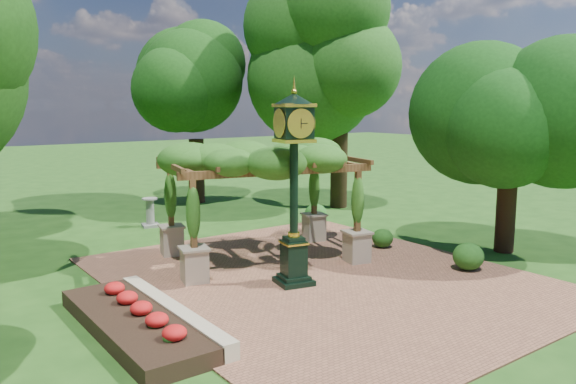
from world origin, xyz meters
TOP-DOWN VIEW (x-y plane):
  - ground at (0.00, 0.00)m, footprint 120.00×120.00m
  - brick_plaza at (0.00, 1.00)m, footprint 10.00×12.00m
  - border_wall at (-4.60, 0.50)m, footprint 0.35×5.00m
  - flower_bed at (-5.50, 0.50)m, footprint 1.50×5.00m
  - pedestal_clock at (-0.94, 0.98)m, footprint 1.18×1.18m
  - pergola at (-0.21, 3.54)m, footprint 6.38×4.79m
  - sundial at (-1.10, 10.00)m, footprint 0.74×0.74m
  - shrub_front at (3.81, -0.97)m, footprint 0.93×0.93m
  - shrub_mid at (3.71, 2.27)m, footprint 0.82×0.82m
  - shrub_back at (4.33, 6.49)m, footprint 1.08×1.08m
  - tree_north at (2.97, 13.90)m, footprint 4.97×4.97m
  - tree_east_far at (7.63, 8.87)m, footprint 5.38×5.38m
  - tree_east_near at (6.59, -0.32)m, footprint 4.48×4.48m

SIDE VIEW (x-z plane):
  - ground at x=0.00m, z-range 0.00..0.00m
  - brick_plaza at x=0.00m, z-range 0.00..0.04m
  - flower_bed at x=-5.50m, z-range 0.00..0.36m
  - border_wall at x=-4.60m, z-range 0.00..0.40m
  - shrub_mid at x=3.71m, z-range 0.04..0.66m
  - shrub_front at x=3.81m, z-range 0.04..0.82m
  - shrub_back at x=4.33m, z-range 0.04..0.83m
  - sundial at x=-1.10m, z-range -0.07..1.06m
  - pergola at x=-0.21m, z-range 1.15..4.75m
  - pedestal_clock at x=-0.94m, z-range 0.49..5.53m
  - tree_east_near at x=6.59m, z-range 1.32..8.32m
  - tree_north at x=2.97m, z-range 1.48..9.40m
  - tree_east_far at x=7.63m, z-range 1.95..12.37m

